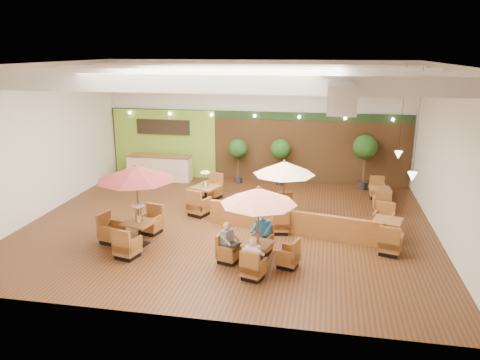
% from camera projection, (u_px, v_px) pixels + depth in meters
% --- Properties ---
extents(room, '(14.04, 14.00, 5.52)m').
position_uv_depth(room, '(242.00, 117.00, 16.62)').
color(room, '#381E0F').
rests_on(room, ground).
extents(service_counter, '(3.00, 0.75, 1.18)m').
position_uv_depth(service_counter, '(160.00, 168.00, 21.94)').
color(service_counter, beige).
rests_on(service_counter, ground).
extents(booth_divider, '(5.82, 1.42, 0.82)m').
position_uv_depth(booth_divider, '(291.00, 222.00, 15.55)').
color(booth_divider, brown).
rests_on(booth_divider, ground).
extents(table_0, '(2.56, 2.69, 2.64)m').
position_uv_depth(table_0, '(135.00, 188.00, 14.29)').
color(table_0, brown).
rests_on(table_0, ground).
extents(table_1, '(2.41, 2.41, 2.36)m').
position_uv_depth(table_1, '(258.00, 211.00, 12.98)').
color(table_1, brown).
rests_on(table_1, ground).
extents(table_2, '(2.24, 2.34, 2.34)m').
position_uv_depth(table_2, '(282.00, 178.00, 16.06)').
color(table_2, brown).
rests_on(table_2, ground).
extents(table_3, '(1.20, 2.95, 1.60)m').
position_uv_depth(table_3, '(206.00, 194.00, 18.22)').
color(table_3, brown).
rests_on(table_3, ground).
extents(table_4, '(1.06, 2.68, 0.95)m').
position_uv_depth(table_4, '(387.00, 231.00, 14.89)').
color(table_4, brown).
rests_on(table_4, ground).
extents(table_5, '(0.84, 2.41, 0.90)m').
position_uv_depth(table_5, '(379.00, 197.00, 18.40)').
color(table_5, brown).
rests_on(table_5, ground).
extents(topiary_0, '(0.88, 0.88, 2.05)m').
position_uv_depth(topiary_0, '(238.00, 150.00, 21.22)').
color(topiary_0, black).
rests_on(topiary_0, ground).
extents(topiary_1, '(0.91, 0.91, 2.10)m').
position_uv_depth(topiary_1, '(280.00, 151.00, 20.87)').
color(topiary_1, black).
rests_on(topiary_1, ground).
extents(topiary_2, '(1.04, 1.04, 2.42)m').
position_uv_depth(topiary_2, '(365.00, 149.00, 20.16)').
color(topiary_2, black).
rests_on(topiary_2, ground).
extents(diner_0, '(0.39, 0.34, 0.74)m').
position_uv_depth(diner_0, '(253.00, 253.00, 12.41)').
color(diner_0, white).
rests_on(diner_0, ground).
extents(diner_1, '(0.46, 0.43, 0.82)m').
position_uv_depth(diner_1, '(262.00, 229.00, 14.02)').
color(diner_1, '#2563A2').
rests_on(diner_1, ground).
extents(diner_2, '(0.41, 0.43, 0.77)m').
position_uv_depth(diner_2, '(228.00, 238.00, 13.37)').
color(diner_2, slate).
rests_on(diner_2, ground).
extents(diner_3, '(0.40, 0.37, 0.73)m').
position_uv_depth(diner_3, '(281.00, 212.00, 15.51)').
color(diner_3, '#2563A2').
rests_on(diner_3, ground).
extents(diner_4, '(0.36, 0.30, 0.73)m').
position_uv_depth(diner_4, '(281.00, 213.00, 15.51)').
color(diner_4, white).
rests_on(diner_4, ground).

